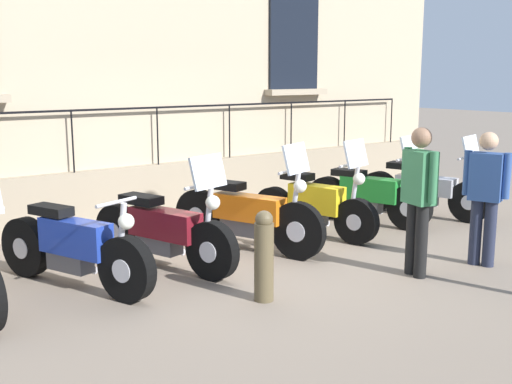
% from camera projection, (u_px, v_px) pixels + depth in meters
% --- Properties ---
extents(ground_plane, '(60.00, 60.00, 0.00)m').
position_uv_depth(ground_plane, '(256.00, 254.00, 7.87)').
color(ground_plane, gray).
extents(motorcycle_blue, '(2.10, 0.94, 1.02)m').
position_uv_depth(motorcycle_blue, '(74.00, 249.00, 6.57)').
color(motorcycle_blue, black).
rests_on(motorcycle_blue, ground_plane).
extents(motorcycle_maroon, '(2.12, 0.87, 1.38)m').
position_uv_depth(motorcycle_maroon, '(164.00, 232.00, 7.25)').
color(motorcycle_maroon, black).
rests_on(motorcycle_maroon, ground_plane).
extents(motorcycle_orange, '(2.15, 0.95, 1.42)m').
position_uv_depth(motorcycle_orange, '(247.00, 215.00, 7.99)').
color(motorcycle_orange, black).
rests_on(motorcycle_orange, ground_plane).
extents(motorcycle_yellow, '(1.96, 0.75, 1.39)m').
position_uv_depth(motorcycle_yellow, '(315.00, 206.00, 8.68)').
color(motorcycle_yellow, black).
rests_on(motorcycle_yellow, ground_plane).
extents(motorcycle_green, '(1.96, 0.83, 1.37)m').
position_uv_depth(motorcycle_green, '(369.00, 196.00, 9.40)').
color(motorcycle_green, black).
rests_on(motorcycle_green, ground_plane).
extents(motorcycle_silver, '(2.13, 0.88, 1.33)m').
position_uv_depth(motorcycle_silver, '(424.00, 190.00, 9.94)').
color(motorcycle_silver, black).
rests_on(motorcycle_silver, ground_plane).
extents(bollard, '(0.20, 0.20, 0.92)m').
position_uv_depth(bollard, '(264.00, 256.00, 6.19)').
color(bollard, brown).
rests_on(bollard, ground_plane).
extents(pedestrian_standing, '(0.52, 0.30, 1.67)m').
position_uv_depth(pedestrian_standing, '(419.00, 193.00, 6.89)').
color(pedestrian_standing, black).
rests_on(pedestrian_standing, ground_plane).
extents(pedestrian_walking, '(0.50, 0.33, 1.58)m').
position_uv_depth(pedestrian_walking, '(485.00, 192.00, 7.28)').
color(pedestrian_walking, '#23283D').
rests_on(pedestrian_walking, ground_plane).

